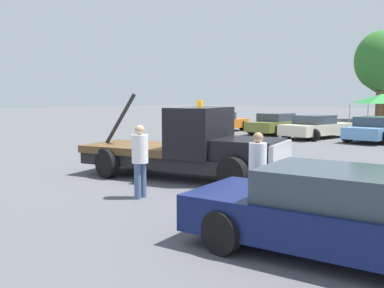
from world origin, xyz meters
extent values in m
plane|color=#545459|center=(0.00, 0.00, 0.00)|extent=(160.00, 160.00, 0.00)
cube|color=black|center=(0.00, 0.00, 0.53)|extent=(6.24, 3.58, 0.35)
cube|color=black|center=(2.04, 0.65, 0.98)|extent=(2.12, 2.19, 0.55)
cube|color=silver|center=(2.89, 0.91, 0.95)|extent=(0.68, 1.82, 0.50)
cube|color=black|center=(0.62, 0.20, 1.40)|extent=(1.88, 2.38, 1.40)
cube|color=brown|center=(-1.42, -0.45, 0.81)|extent=(3.47, 2.88, 0.22)
cylinder|color=black|center=(-2.03, -0.64, 1.70)|extent=(1.17, 0.47, 1.63)
cylinder|color=orange|center=(0.62, 0.20, 2.20)|extent=(0.18, 0.18, 0.20)
cylinder|color=black|center=(1.67, 1.56, 0.44)|extent=(0.88, 0.26, 0.88)
cylinder|color=black|center=(2.26, -0.32, 0.44)|extent=(0.88, 0.26, 0.88)
cylinder|color=black|center=(-2.14, 0.36, 0.44)|extent=(0.88, 0.26, 0.88)
cylinder|color=black|center=(-1.55, -1.53, 0.44)|extent=(0.88, 0.26, 0.88)
cube|color=#0F194C|center=(6.42, -2.67, 0.54)|extent=(5.32, 2.81, 0.60)
cube|color=#333D47|center=(6.17, -2.72, 1.09)|extent=(2.40, 2.04, 0.50)
cylinder|color=black|center=(4.57, -2.11, 0.34)|extent=(0.68, 0.22, 0.68)
cylinder|color=black|center=(4.90, -3.88, 0.34)|extent=(0.68, 0.22, 0.68)
cylinder|color=#847051|center=(3.77, -1.54, 0.41)|extent=(0.15, 0.15, 0.81)
cylinder|color=#847051|center=(3.93, -1.41, 0.41)|extent=(0.15, 0.15, 0.81)
cylinder|color=white|center=(3.85, -1.48, 1.13)|extent=(0.37, 0.37, 0.64)
sphere|color=#A87A56|center=(3.85, -1.48, 1.56)|extent=(0.22, 0.22, 0.22)
cylinder|color=#475B84|center=(1.18, -2.54, 0.42)|extent=(0.16, 0.16, 0.85)
cylinder|color=#475B84|center=(1.13, -2.33, 0.42)|extent=(0.16, 0.16, 0.85)
cylinder|color=white|center=(1.15, -2.44, 1.18)|extent=(0.39, 0.39, 0.67)
sphere|color=tan|center=(1.15, -2.44, 1.63)|extent=(0.23, 0.23, 0.23)
cube|color=orange|center=(-10.00, 13.62, 0.54)|extent=(2.25, 4.49, 0.60)
cube|color=#333D47|center=(-9.98, 13.40, 1.09)|extent=(1.80, 1.96, 0.50)
cylinder|color=black|center=(-11.01, 15.01, 0.34)|extent=(0.68, 0.22, 0.68)
cylinder|color=black|center=(-9.24, 15.17, 0.34)|extent=(0.68, 0.22, 0.68)
cylinder|color=black|center=(-10.75, 12.07, 0.34)|extent=(0.68, 0.22, 0.68)
cylinder|color=black|center=(-8.98, 12.22, 0.34)|extent=(0.68, 0.22, 0.68)
cube|color=olive|center=(-6.10, 14.69, 0.54)|extent=(1.96, 4.91, 0.60)
cube|color=#333D47|center=(-6.09, 14.45, 1.09)|extent=(1.67, 2.08, 0.50)
cylinder|color=black|center=(-7.01, 16.33, 0.34)|extent=(0.68, 0.22, 0.68)
cylinder|color=black|center=(-5.26, 16.37, 0.34)|extent=(0.68, 0.22, 0.68)
cylinder|color=black|center=(-6.94, 13.02, 0.34)|extent=(0.68, 0.22, 0.68)
cylinder|color=black|center=(-5.18, 13.06, 0.34)|extent=(0.68, 0.22, 0.68)
cube|color=beige|center=(-2.99, 13.93, 0.54)|extent=(2.30, 5.02, 0.60)
cube|color=#333D47|center=(-3.01, 13.69, 1.09)|extent=(1.84, 2.18, 0.50)
cylinder|color=black|center=(-3.75, 15.66, 0.34)|extent=(0.68, 0.22, 0.68)
cylinder|color=black|center=(-1.95, 15.50, 0.34)|extent=(0.68, 0.22, 0.68)
cylinder|color=black|center=(-4.03, 12.35, 0.34)|extent=(0.68, 0.22, 0.68)
cylinder|color=black|center=(-2.23, 12.20, 0.34)|extent=(0.68, 0.22, 0.68)
cube|color=#669ED1|center=(0.20, 14.53, 0.54)|extent=(1.92, 4.78, 0.60)
cube|color=#333D47|center=(0.20, 14.29, 1.09)|extent=(1.67, 2.01, 0.50)
cylinder|color=black|center=(-0.71, 16.14, 0.34)|extent=(0.68, 0.22, 0.68)
cylinder|color=black|center=(-0.68, 12.90, 0.34)|extent=(0.68, 0.22, 0.68)
cylinder|color=black|center=(1.10, 12.92, 0.34)|extent=(0.68, 0.22, 0.68)
cylinder|color=#9E9EA3|center=(-5.23, 23.29, 0.94)|extent=(0.07, 0.07, 1.87)
cylinder|color=#9E9EA3|center=(-5.23, 26.77, 0.94)|extent=(0.07, 0.07, 1.87)
pyramid|color=#287F38|center=(-3.48, 25.03, 2.24)|extent=(3.49, 3.49, 0.73)
cylinder|color=brown|center=(-6.51, 32.41, 1.48)|extent=(0.59, 0.59, 2.97)
ellipsoid|color=#2D6B28|center=(-6.51, 32.41, 5.72)|extent=(4.74, 4.74, 5.51)
cylinder|color=brown|center=(-7.59, 36.22, 1.34)|extent=(0.54, 0.54, 2.69)
ellipsoid|color=#2D6B28|center=(-7.59, 36.22, 5.18)|extent=(4.30, 4.30, 4.99)
camera|label=1|loc=(9.00, -8.74, 2.42)|focal=40.00mm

